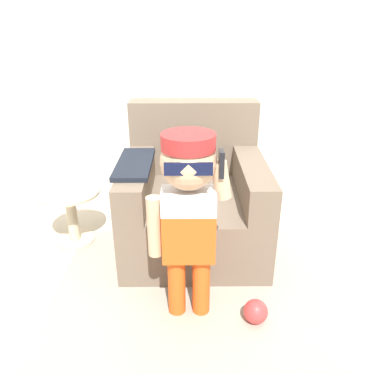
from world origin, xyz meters
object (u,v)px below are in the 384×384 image
at_px(armchair, 194,199).
at_px(person_child, 188,202).
at_px(toy_ball, 256,311).
at_px(side_table, 71,211).

bearing_deg(armchair, person_child, -93.04).
bearing_deg(toy_ball, side_table, 145.39).
height_order(armchair, person_child, person_child).
relative_size(armchair, person_child, 0.99).
relative_size(side_table, toy_ball, 3.24).
distance_m(armchair, side_table, 0.90).
xyz_separation_m(armchair, toy_ball, (0.33, -0.88, -0.27)).
bearing_deg(side_table, person_child, -41.54).
bearing_deg(toy_ball, armchair, 110.53).
bearing_deg(toy_ball, person_child, 166.74).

